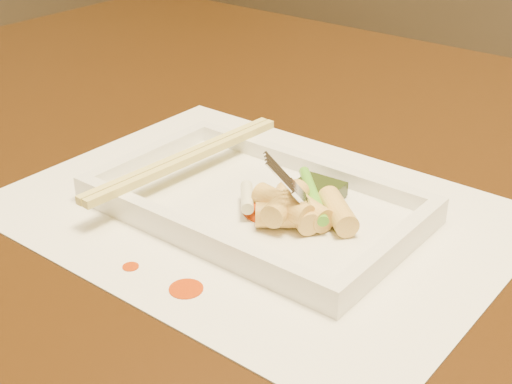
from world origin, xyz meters
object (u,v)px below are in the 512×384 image
Objects in this scene: plate_base at (256,207)px; chopstick_a at (182,157)px; fork at (346,133)px; placemat at (256,212)px; table at (338,274)px.

plate_base is 0.08m from chopstick_a.
placemat is at bearing -165.58° from fork.
placemat is at bearing -0.00° from chopstick_a.
plate_base is 0.11m from fork.
fork is (0.07, 0.02, 0.08)m from plate_base.
chopstick_a is (-0.08, 0.00, 0.03)m from placemat.
fork is at bearing 14.42° from placemat.
placemat is 2.86× the size of fork.
table is at bearing 41.87° from chopstick_a.
table is 6.46× the size of chopstick_a.
placemat is 0.00m from plate_base.
table is 0.21m from fork.
chopstick_a reaches higher than table.
fork is (0.07, 0.02, 0.08)m from placemat.
fork reaches higher than table.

